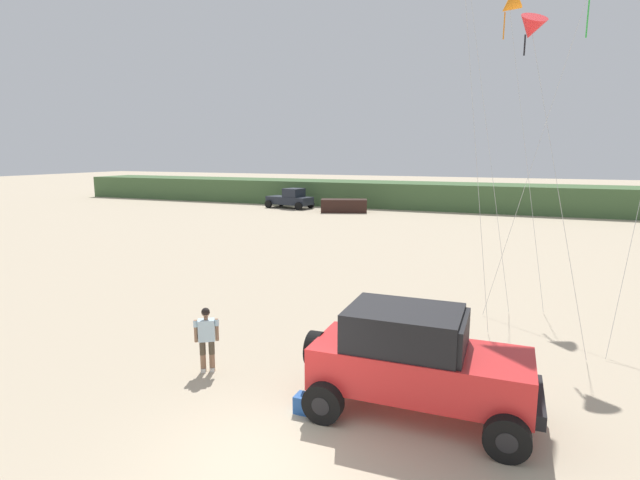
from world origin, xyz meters
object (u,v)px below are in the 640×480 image
distant_sedan (344,206)px  kite_orange_streamer (509,7)px  kite_yellow_diamond (531,28)px  person_watching (207,336)px  cooler_box (308,404)px  jeep (416,360)px  distant_pickup (291,199)px

distant_sedan → kite_orange_streamer: (14.29, -21.26, 10.43)m
kite_yellow_diamond → person_watching: bearing=-132.8°
person_watching → kite_yellow_diamond: size_ratio=0.17×
cooler_box → jeep: bearing=22.5°
person_watching → distant_pickup: distant_pickup is taller
kite_orange_streamer → person_watching: bearing=-116.9°
distant_sedan → jeep: bearing=-86.9°
person_watching → distant_sedan: 34.28m
distant_sedan → distant_pickup: bearing=149.9°
kite_orange_streamer → kite_yellow_diamond: (0.86, -4.52, -1.85)m
person_watching → distant_pickup: bearing=112.5°
jeep → cooler_box: jeep is taller
distant_pickup → distant_sedan: (6.06, -1.21, -0.34)m
distant_pickup → kite_orange_streamer: kite_orange_streamer is taller
person_watching → kite_orange_streamer: bearing=63.1°
cooler_box → kite_yellow_diamond: (3.82, 8.40, 8.99)m
jeep → kite_orange_streamer: (0.87, 12.08, 9.83)m
jeep → kite_yellow_diamond: 11.13m
distant_sedan → kite_yellow_diamond: size_ratio=0.43×
cooler_box → distant_sedan: (-11.34, 34.17, 0.41)m
jeep → distant_pickup: bearing=119.4°
kite_orange_streamer → kite_yellow_diamond: bearing=-79.2°
distant_pickup → kite_yellow_diamond: size_ratio=0.50×
person_watching → distant_sedan: bearing=103.8°
jeep → person_watching: 5.24m
distant_sedan → person_watching: bearing=-95.0°
jeep → distant_sedan: bearing=111.9°
cooler_box → kite_orange_streamer: (2.96, 12.91, 10.84)m
distant_sedan → kite_orange_streamer: size_ratio=0.36×
distant_pickup → kite_yellow_diamond: 35.30m
distant_sedan → cooler_box: bearing=-90.5°
jeep → person_watching: bearing=179.5°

